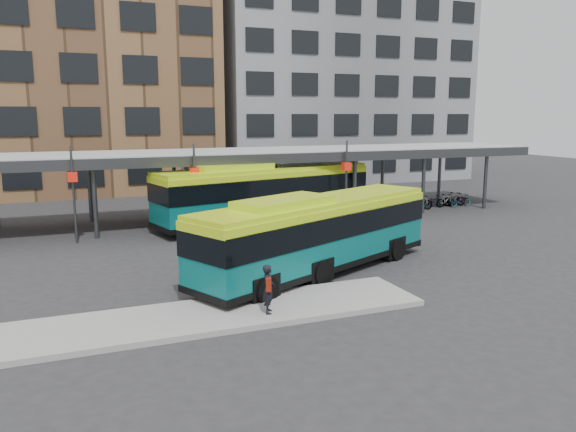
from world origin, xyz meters
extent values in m
plane|color=#28282B|center=(0.00, 0.00, 0.00)|extent=(120.00, 120.00, 0.00)
cube|color=gray|center=(-5.50, -3.00, 0.09)|extent=(14.00, 3.00, 0.18)
cube|color=#999B9E|center=(0.00, 13.00, 4.00)|extent=(40.00, 6.00, 0.35)
cube|color=#383A3D|center=(0.00, 10.00, 3.85)|extent=(40.00, 0.15, 0.55)
cylinder|color=#383A3D|center=(-8.00, 10.50, 1.90)|extent=(0.24, 0.24, 3.80)
cylinder|color=#383A3D|center=(-8.00, 15.50, 1.90)|extent=(0.24, 0.24, 3.80)
cylinder|color=#383A3D|center=(-3.00, 10.50, 1.90)|extent=(0.24, 0.24, 3.80)
cylinder|color=#383A3D|center=(-3.00, 15.50, 1.90)|extent=(0.24, 0.24, 3.80)
cylinder|color=#383A3D|center=(2.00, 10.50, 1.90)|extent=(0.24, 0.24, 3.80)
cylinder|color=#383A3D|center=(2.00, 15.50, 1.90)|extent=(0.24, 0.24, 3.80)
cylinder|color=#383A3D|center=(7.00, 10.50, 1.90)|extent=(0.24, 0.24, 3.80)
cylinder|color=#383A3D|center=(7.00, 15.50, 1.90)|extent=(0.24, 0.24, 3.80)
cylinder|color=#383A3D|center=(12.00, 10.50, 1.90)|extent=(0.24, 0.24, 3.80)
cylinder|color=#383A3D|center=(12.00, 15.50, 1.90)|extent=(0.24, 0.24, 3.80)
cylinder|color=#383A3D|center=(17.00, 10.50, 1.90)|extent=(0.24, 0.24, 3.80)
cylinder|color=#383A3D|center=(17.00, 15.50, 1.90)|extent=(0.24, 0.24, 3.80)
cylinder|color=#383A3D|center=(-9.00, 9.70, 2.40)|extent=(0.12, 0.12, 4.80)
cube|color=red|center=(-9.00, 9.70, 3.30)|extent=(0.45, 0.45, 0.45)
cylinder|color=#383A3D|center=(-3.00, 9.70, 2.40)|extent=(0.12, 0.12, 4.80)
cube|color=red|center=(-3.00, 9.70, 3.30)|extent=(0.45, 0.45, 0.45)
cylinder|color=#383A3D|center=(6.00, 9.70, 2.40)|extent=(0.12, 0.12, 4.80)
cube|color=red|center=(6.00, 9.70, 3.30)|extent=(0.45, 0.45, 0.45)
cube|color=brown|center=(-10.00, 32.00, 11.00)|extent=(26.00, 14.00, 22.00)
cube|color=slate|center=(16.00, 32.00, 10.00)|extent=(24.00, 14.00, 20.00)
cube|color=#085C5D|center=(-0.14, 0.40, 1.57)|extent=(11.71, 7.20, 2.45)
cube|color=black|center=(-0.14, 0.40, 2.06)|extent=(11.78, 7.28, 0.93)
cube|color=#B7DC16|center=(-0.14, 0.40, 2.89)|extent=(11.67, 7.11, 0.20)
cube|color=#B7DC16|center=(-1.92, -0.43, 3.09)|extent=(4.30, 3.26, 0.34)
cube|color=black|center=(-0.14, 0.40, 0.46)|extent=(11.79, 7.28, 0.24)
cylinder|color=black|center=(3.92, 0.98, 0.49)|extent=(1.01, 0.68, 0.98)
cylinder|color=black|center=(2.91, 3.15, 0.49)|extent=(1.01, 0.68, 0.98)
cylinder|color=black|center=(-0.70, -1.18, 0.49)|extent=(1.01, 0.68, 0.98)
cylinder|color=black|center=(-1.71, 0.99, 0.49)|extent=(1.01, 0.68, 0.98)
cylinder|color=black|center=(-3.37, -2.43, 0.49)|extent=(1.01, 0.68, 0.98)
cylinder|color=black|center=(-4.38, -0.26, 0.49)|extent=(1.01, 0.68, 0.98)
cube|color=#085C5D|center=(1.36, 10.83, 1.74)|extent=(13.33, 5.64, 2.72)
cube|color=black|center=(1.36, 10.83, 2.28)|extent=(13.40, 5.72, 1.03)
cube|color=#B7DC16|center=(1.36, 10.83, 3.21)|extent=(13.30, 5.54, 0.22)
cube|color=#B7DC16|center=(-0.75, 10.33, 3.43)|extent=(4.68, 2.90, 0.38)
cube|color=black|center=(1.36, 10.83, 0.51)|extent=(13.41, 5.72, 0.26)
cylinder|color=black|center=(5.90, 10.53, 0.54)|extent=(1.13, 0.57, 1.09)
cylinder|color=black|center=(5.29, 13.12, 0.54)|extent=(1.13, 0.57, 1.09)
cylinder|color=black|center=(0.40, 9.23, 0.54)|extent=(1.13, 0.57, 1.09)
cylinder|color=black|center=(-0.21, 11.82, 0.54)|extent=(1.13, 0.57, 1.09)
cylinder|color=black|center=(-2.78, 8.49, 0.54)|extent=(1.13, 0.57, 1.09)
cylinder|color=black|center=(-3.39, 11.07, 0.54)|extent=(1.13, 0.57, 1.09)
imported|color=black|center=(-3.72, -3.65, 0.96)|extent=(0.54, 0.66, 1.55)
cube|color=maroon|center=(-3.78, -3.82, 1.16)|extent=(0.25, 0.33, 0.41)
imported|color=slate|center=(10.92, 11.85, 0.42)|extent=(1.69, 0.88, 0.85)
imported|color=slate|center=(11.91, 11.62, 0.50)|extent=(1.67, 0.49, 1.00)
imported|color=slate|center=(12.60, 11.91, 0.47)|extent=(1.90, 1.08, 0.94)
imported|color=slate|center=(12.67, 11.66, 0.49)|extent=(1.71, 0.90, 0.99)
imported|color=slate|center=(14.11, 12.21, 0.42)|extent=(1.64, 0.76, 0.83)
imported|color=slate|center=(14.92, 11.89, 0.46)|extent=(1.55, 0.50, 0.92)
imported|color=slate|center=(15.81, 12.29, 0.45)|extent=(1.73, 0.64, 0.90)
imported|color=slate|center=(15.78, 12.08, 0.49)|extent=(1.68, 0.73, 0.98)
imported|color=slate|center=(15.97, 11.64, 0.45)|extent=(1.74, 0.65, 0.90)
camera|label=1|loc=(-9.42, -19.41, 6.30)|focal=35.00mm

